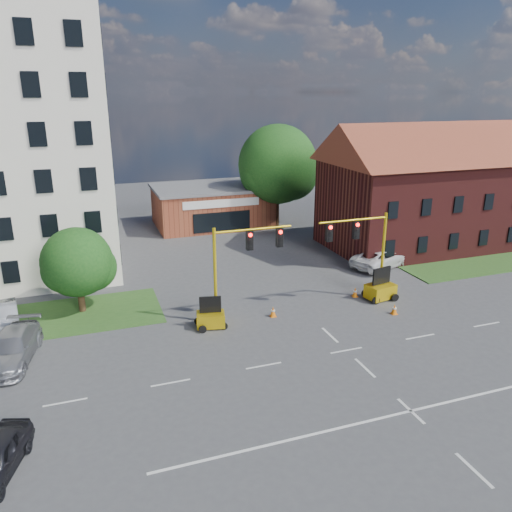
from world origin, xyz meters
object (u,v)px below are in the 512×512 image
(signal_mast_west, at_px, (240,261))
(pickup_white, at_px, (381,258))
(trailer_east, at_px, (380,290))
(trailer_west, at_px, (211,318))
(signal_mast_east, at_px, (363,247))

(signal_mast_west, relative_size, pickup_white, 1.07)
(signal_mast_west, height_order, trailer_east, signal_mast_west)
(trailer_west, bearing_deg, pickup_white, 33.36)
(trailer_east, bearing_deg, signal_mast_west, 167.87)
(signal_mast_east, distance_m, trailer_west, 11.37)
(signal_mast_west, distance_m, signal_mast_east, 8.71)
(signal_mast_west, distance_m, trailer_west, 3.99)
(signal_mast_east, distance_m, pickup_white, 8.42)
(trailer_west, bearing_deg, signal_mast_west, 27.04)
(trailer_west, height_order, pickup_white, trailer_west)
(signal_mast_east, xyz_separation_m, trailer_west, (-10.86, -0.57, -3.31))
(signal_mast_west, height_order, signal_mast_east, same)
(trailer_west, xyz_separation_m, pickup_white, (16.25, 6.24, 0.19))
(signal_mast_east, bearing_deg, trailer_west, -177.02)
(pickup_white, bearing_deg, trailer_west, 88.32)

